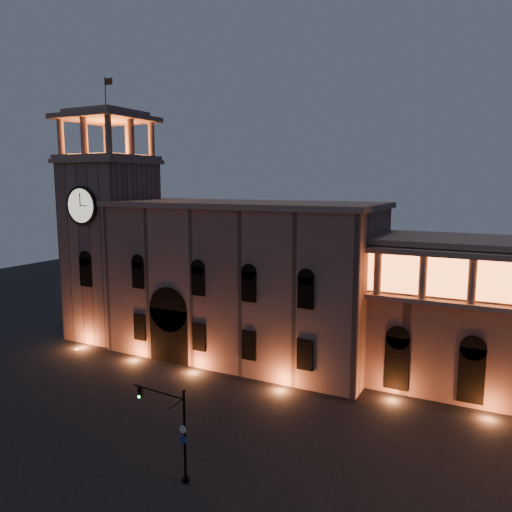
{
  "coord_description": "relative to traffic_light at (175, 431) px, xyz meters",
  "views": [
    {
      "loc": [
        24.69,
        -26.55,
        19.66
      ],
      "look_at": [
        2.75,
        16.0,
        12.62
      ],
      "focal_mm": 35.0,
      "sensor_mm": 36.0,
      "label": 1
    }
  ],
  "objects": [
    {
      "name": "ground",
      "position": [
        -5.72,
        1.44,
        -3.37
      ],
      "size": [
        160.0,
        160.0,
        0.0
      ],
      "primitive_type": "plane",
      "color": "black",
      "rests_on": "ground"
    },
    {
      "name": "government_building",
      "position": [
        -7.8,
        23.37,
        5.4
      ],
      "size": [
        30.8,
        12.8,
        17.6
      ],
      "color": "#7F5D53",
      "rests_on": "ground"
    },
    {
      "name": "clock_tower",
      "position": [
        -26.22,
        22.41,
        9.13
      ],
      "size": [
        9.8,
        9.8,
        32.4
      ],
      "color": "#7F5D53",
      "rests_on": "ground"
    },
    {
      "name": "traffic_light",
      "position": [
        0.0,
        0.0,
        0.0
      ],
      "size": [
        4.67,
        0.69,
        6.41
      ],
      "rotation": [
        0.0,
        0.0,
        -0.08
      ],
      "color": "black",
      "rests_on": "ground"
    }
  ]
}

